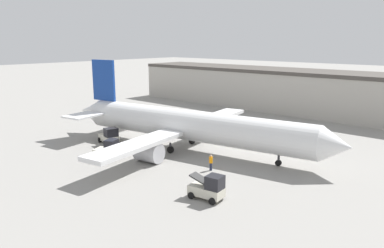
{
  "coord_description": "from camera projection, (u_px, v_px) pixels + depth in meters",
  "views": [
    {
      "loc": [
        31.62,
        -35.51,
        14.19
      ],
      "look_at": [
        0.0,
        0.0,
        3.55
      ],
      "focal_mm": 35.0,
      "sensor_mm": 36.0,
      "label": 1
    }
  ],
  "objects": [
    {
      "name": "terminal_building",
      "position": [
        291.0,
        90.0,
        76.65
      ],
      "size": [
        74.09,
        11.88,
        8.42
      ],
      "color": "#ADA89E",
      "rests_on": "ground_plane"
    },
    {
      "name": "pushback_tug",
      "position": [
        110.0,
        136.0,
        52.46
      ],
      "size": [
        3.51,
        2.77,
        2.35
      ],
      "rotation": [
        0.0,
        0.0,
        -0.23
      ],
      "color": "beige",
      "rests_on": "ground_plane"
    },
    {
      "name": "ground_plane",
      "position": [
        192.0,
        150.0,
        49.5
      ],
      "size": [
        400.0,
        400.0,
        0.0
      ],
      "primitive_type": "plane",
      "color": "gray"
    },
    {
      "name": "baggage_tug",
      "position": [
        108.0,
        150.0,
        45.51
      ],
      "size": [
        3.31,
        3.0,
        2.52
      ],
      "rotation": [
        0.0,
        0.0,
        0.4
      ],
      "color": "beige",
      "rests_on": "ground_plane"
    },
    {
      "name": "airplane",
      "position": [
        186.0,
        125.0,
        49.28
      ],
      "size": [
        40.56,
        32.48,
        11.4
      ],
      "rotation": [
        0.0,
        0.0,
        0.16
      ],
      "color": "silver",
      "rests_on": "ground_plane"
    },
    {
      "name": "ground_crew_worker",
      "position": [
        211.0,
        162.0,
        41.58
      ],
      "size": [
        0.4,
        0.4,
        1.83
      ],
      "rotation": [
        0.0,
        0.0,
        1.12
      ],
      "color": "#1E2338",
      "rests_on": "ground_plane"
    },
    {
      "name": "belt_loader_truck",
      "position": [
        209.0,
        188.0,
        33.92
      ],
      "size": [
        3.39,
        2.18,
        2.41
      ],
      "rotation": [
        0.0,
        0.0,
        0.13
      ],
      "color": "beige",
      "rests_on": "ground_plane"
    }
  ]
}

